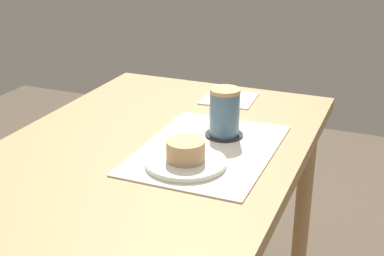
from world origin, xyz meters
name	(u,v)px	position (x,y,z in m)	size (l,w,h in m)	color
dining_table	(142,189)	(0.00, 0.00, 0.66)	(1.14, 0.71, 0.75)	tan
placemat	(208,149)	(0.08, -0.14, 0.75)	(0.41, 0.30, 0.00)	silver
pastry_plate	(186,162)	(-0.02, -0.12, 0.76)	(0.18, 0.18, 0.01)	silver
pastry	(186,150)	(-0.02, -0.12, 0.79)	(0.08, 0.08, 0.05)	tan
coffee_coaster	(224,135)	(0.17, -0.15, 0.76)	(0.09, 0.09, 0.01)	#232328
coffee_mug	(225,111)	(0.17, -0.15, 0.82)	(0.11, 0.07, 0.12)	slate
paper_napkin	(229,98)	(0.44, -0.07, 0.75)	(0.15, 0.15, 0.00)	white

